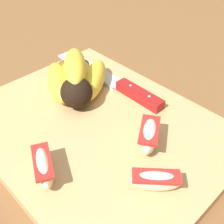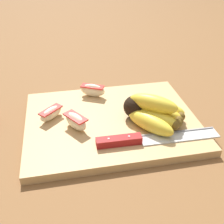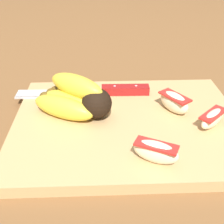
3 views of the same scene
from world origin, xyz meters
name	(u,v)px [view 2 (image 2 of 3)]	position (x,y,z in m)	size (l,w,h in m)	color
ground_plane	(116,124)	(0.00, 0.00, 0.00)	(6.00, 6.00, 0.00)	brown
cutting_board	(111,122)	(-0.01, 0.00, 0.01)	(0.42, 0.33, 0.02)	tan
banana_bunch	(152,113)	(0.08, -0.03, 0.05)	(0.16, 0.16, 0.07)	black
chefs_knife	(140,139)	(0.03, -0.10, 0.03)	(0.28, 0.04, 0.02)	silver
apple_wedge_near	(51,113)	(-0.16, 0.03, 0.04)	(0.06, 0.06, 0.03)	#F4E5C1
apple_wedge_middle	(93,90)	(-0.04, 0.12, 0.04)	(0.07, 0.05, 0.04)	#F4E5C1
apple_wedge_far	(76,121)	(-0.10, -0.02, 0.04)	(0.06, 0.07, 0.04)	#F4E5C1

